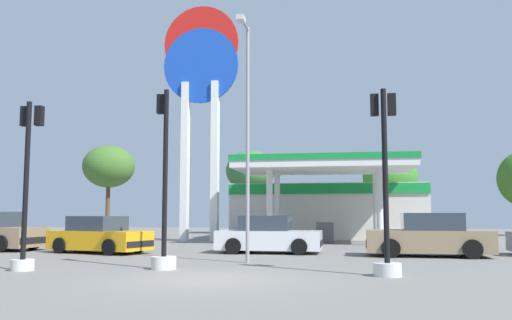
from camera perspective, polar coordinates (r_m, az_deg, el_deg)
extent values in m
plane|color=slate|center=(13.08, -5.29, -12.59)|extent=(90.00, 90.00, 0.00)
cube|color=beige|center=(35.14, 7.77, -5.48)|extent=(11.80, 6.79, 3.38)
cube|color=#148C38|center=(31.73, 7.55, -3.04)|extent=(11.80, 0.12, 0.60)
cube|color=white|center=(28.69, 7.31, -0.82)|extent=(9.14, 5.73, 0.35)
cube|color=#148C38|center=(28.72, 7.30, -0.17)|extent=(9.24, 5.83, 0.30)
cylinder|color=silver|center=(27.26, 1.45, -5.00)|extent=(0.32, 0.32, 3.83)
cylinder|color=silver|center=(27.05, 13.08, -4.85)|extent=(0.32, 0.32, 3.83)
cylinder|color=silver|center=(30.38, 2.28, -5.07)|extent=(0.32, 0.32, 3.83)
cylinder|color=silver|center=(30.19, 12.71, -4.93)|extent=(0.32, 0.32, 3.83)
cube|color=#4C4C51|center=(28.60, 7.40, -7.72)|extent=(0.90, 0.60, 1.10)
cube|color=white|center=(31.05, -7.59, -0.08)|extent=(0.40, 0.56, 9.19)
cube|color=white|center=(30.58, -4.41, -0.03)|extent=(0.40, 0.56, 9.19)
cylinder|color=blue|center=(31.85, -5.91, 10.02)|extent=(4.45, 0.22, 4.45)
cylinder|color=red|center=(32.25, -5.87, 12.29)|extent=(4.45, 0.22, 4.45)
cube|color=white|center=(32.09, -5.87, 11.13)|extent=(4.09, 0.08, 0.80)
cylinder|color=black|center=(22.09, 5.08, -8.96)|extent=(0.63, 0.22, 0.63)
cylinder|color=black|center=(20.42, 4.64, -9.23)|extent=(0.63, 0.22, 0.63)
cylinder|color=black|center=(22.47, -1.49, -8.93)|extent=(0.63, 0.22, 0.63)
cylinder|color=black|center=(20.83, -2.44, -9.18)|extent=(0.63, 0.22, 0.63)
cube|color=silver|center=(21.40, 1.43, -8.54)|extent=(4.13, 1.78, 0.74)
cube|color=#2D3842|center=(21.40, 1.03, -6.81)|extent=(1.98, 1.56, 0.63)
cube|color=black|center=(21.19, 6.88, -8.82)|extent=(0.14, 1.64, 0.23)
cylinder|color=black|center=(22.17, -12.47, -8.85)|extent=(0.66, 0.38, 0.62)
cylinder|color=black|center=(20.90, -15.37, -8.98)|extent=(0.66, 0.38, 0.62)
cylinder|color=black|center=(23.83, -17.27, -8.50)|extent=(0.66, 0.38, 0.62)
cylinder|color=black|center=(22.65, -20.20, -8.56)|extent=(0.66, 0.38, 0.62)
cube|color=orange|center=(22.35, -16.36, -8.21)|extent=(4.39, 2.81, 0.74)
cube|color=#2D3842|center=(22.43, -16.59, -6.56)|extent=(2.29, 2.01, 0.62)
cube|color=black|center=(21.06, -12.32, -8.76)|extent=(0.58, 1.58, 0.23)
cylinder|color=black|center=(19.75, 14.21, -9.13)|extent=(0.68, 0.25, 0.67)
cylinder|color=black|center=(21.56, 13.97, -8.84)|extent=(0.68, 0.25, 0.67)
cylinder|color=black|center=(20.07, 22.14, -8.83)|extent=(0.68, 0.25, 0.67)
cylinder|color=black|center=(21.85, 21.25, -8.58)|extent=(0.68, 0.25, 0.67)
cube|color=#8C7556|center=(20.75, 17.89, -8.25)|extent=(4.48, 2.00, 0.80)
cube|color=#2D3842|center=(20.75, 18.27, -6.32)|extent=(2.16, 1.71, 0.67)
cube|color=black|center=(20.63, 11.84, -8.74)|extent=(0.18, 1.76, 0.25)
cylinder|color=black|center=(25.55, -22.72, -8.03)|extent=(0.72, 0.33, 0.69)
cylinder|color=black|center=(24.14, -25.57, -8.07)|extent=(0.72, 0.33, 0.69)
cube|color=black|center=(24.30, -22.62, -7.92)|extent=(0.37, 1.81, 0.26)
cylinder|color=silver|center=(14.02, 13.88, -11.31)|extent=(0.70, 0.70, 0.33)
cylinder|color=black|center=(13.99, 13.64, -1.52)|extent=(0.14, 0.14, 4.45)
cube|color=black|center=(14.38, 12.54, 5.75)|extent=(0.21, 0.20, 0.57)
sphere|color=red|center=(14.53, 12.50, 6.35)|extent=(0.15, 0.15, 0.15)
sphere|color=#D89E0C|center=(14.50, 12.52, 5.66)|extent=(0.15, 0.15, 0.15)
sphere|color=green|center=(14.46, 12.53, 4.96)|extent=(0.15, 0.15, 0.15)
cube|color=black|center=(14.41, 14.30, 5.77)|extent=(0.21, 0.20, 0.57)
sphere|color=red|center=(14.57, 14.24, 6.37)|extent=(0.15, 0.15, 0.15)
sphere|color=#D89E0C|center=(14.53, 14.26, 5.67)|extent=(0.15, 0.15, 0.15)
sphere|color=green|center=(14.50, 14.28, 4.98)|extent=(0.15, 0.15, 0.15)
cylinder|color=silver|center=(15.51, -9.84, -10.78)|extent=(0.71, 0.71, 0.36)
cylinder|color=black|center=(15.49, -9.68, -1.26)|extent=(0.14, 0.14, 4.79)
cube|color=black|center=(16.00, -10.12, 5.89)|extent=(0.21, 0.20, 0.57)
sphere|color=red|center=(16.15, -9.96, 6.43)|extent=(0.15, 0.15, 0.15)
sphere|color=#D89E0C|center=(16.11, -9.97, 5.81)|extent=(0.15, 0.15, 0.15)
sphere|color=green|center=(16.07, -9.98, 5.18)|extent=(0.15, 0.15, 0.15)
cylinder|color=silver|center=(16.30, -23.68, -10.24)|extent=(0.62, 0.62, 0.31)
cylinder|color=black|center=(16.26, -23.35, -1.92)|extent=(0.14, 0.14, 4.42)
cube|color=black|center=(16.72, -23.44, 4.30)|extent=(0.21, 0.20, 0.57)
sphere|color=red|center=(16.85, -23.19, 4.84)|extent=(0.15, 0.15, 0.15)
sphere|color=#D89E0C|center=(16.82, -23.21, 4.23)|extent=(0.15, 0.15, 0.15)
sphere|color=green|center=(16.79, -23.24, 3.63)|extent=(0.15, 0.15, 0.15)
cube|color=black|center=(16.49, -22.15, 4.39)|extent=(0.21, 0.20, 0.57)
sphere|color=red|center=(16.62, -21.91, 4.93)|extent=(0.15, 0.15, 0.15)
sphere|color=#D89E0C|center=(16.59, -21.93, 4.32)|extent=(0.15, 0.15, 0.15)
sphere|color=green|center=(16.56, -21.95, 3.70)|extent=(0.15, 0.15, 0.15)
cylinder|color=brown|center=(45.87, -15.58, -5.06)|extent=(0.34, 0.34, 3.86)
ellipsoid|color=#406A2A|center=(46.03, -15.46, -0.67)|extent=(4.26, 4.26, 3.52)
cylinder|color=brown|center=(41.13, -0.61, -5.53)|extent=(0.30, 0.30, 3.42)
ellipsoid|color=#3B723B|center=(41.26, -0.60, -1.17)|extent=(3.80, 3.80, 3.15)
cylinder|color=brown|center=(41.14, 14.22, -5.77)|extent=(0.28, 0.28, 2.82)
ellipsoid|color=#378229|center=(41.23, 14.12, -1.71)|extent=(4.04, 4.04, 3.68)
cylinder|color=gray|center=(17.36, -0.90, 1.87)|extent=(0.12, 0.12, 7.73)
cylinder|color=gray|center=(17.68, -1.24, 14.31)|extent=(0.09, 1.20, 0.09)
cube|color=beige|center=(17.11, -1.62, 14.83)|extent=(0.24, 0.44, 0.16)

